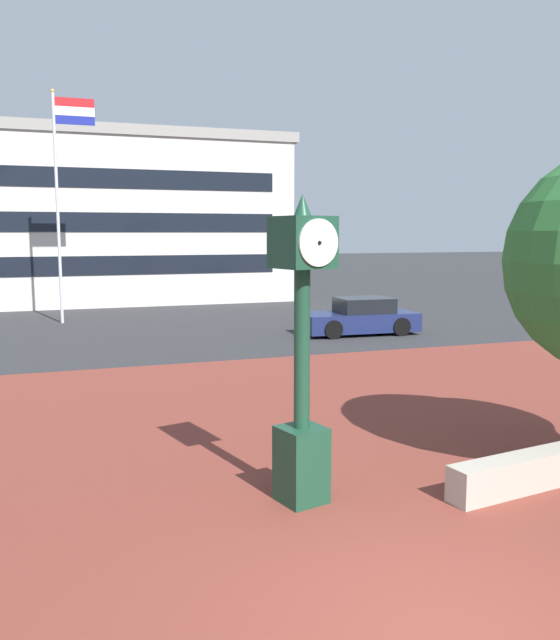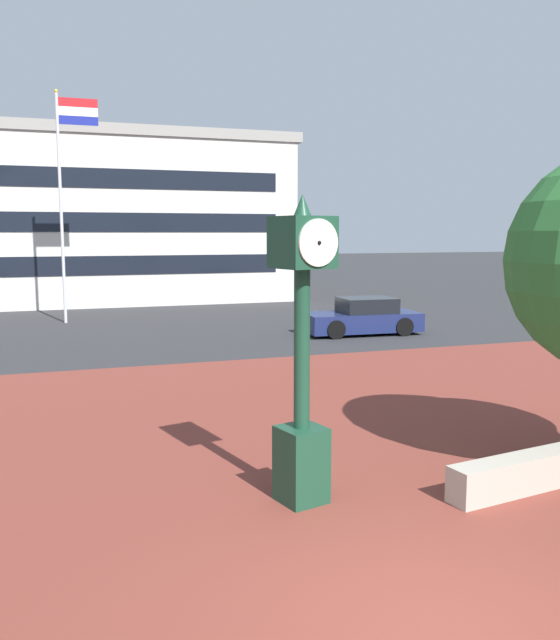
% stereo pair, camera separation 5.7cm
% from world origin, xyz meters
% --- Properties ---
extents(ground_plane, '(200.00, 200.00, 0.00)m').
position_xyz_m(ground_plane, '(0.00, 0.00, 0.00)').
color(ground_plane, '#2D2D30').
extents(plaza_brick_paving, '(44.00, 16.94, 0.01)m').
position_xyz_m(plaza_brick_paving, '(0.00, 4.47, 0.00)').
color(plaza_brick_paving, brown).
rests_on(plaza_brick_paving, ground).
extents(planter_wall, '(3.22, 0.87, 0.50)m').
position_xyz_m(planter_wall, '(3.24, 2.56, 0.25)').
color(planter_wall, '#ADA393').
rests_on(planter_wall, ground).
extents(street_clock, '(0.80, 0.84, 4.03)m').
position_xyz_m(street_clock, '(-0.16, 3.16, 1.98)').
color(street_clock, '#19422D').
rests_on(street_clock, ground).
extents(car_street_mid, '(4.13, 2.03, 1.28)m').
position_xyz_m(car_street_mid, '(7.09, 16.21, 0.57)').
color(car_street_mid, navy).
rests_on(car_street_mid, ground).
extents(flagpole_secondary, '(1.58, 0.14, 8.94)m').
position_xyz_m(flagpole_secondary, '(-2.59, 22.64, 5.27)').
color(flagpole_secondary, silver).
rests_on(flagpole_secondary, ground).
extents(civic_building, '(24.18, 10.68, 8.56)m').
position_xyz_m(civic_building, '(-3.05, 32.67, 4.29)').
color(civic_building, beige).
rests_on(civic_building, ground).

